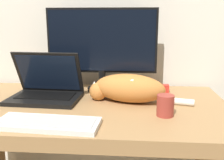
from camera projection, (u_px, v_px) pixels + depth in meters
name	position (u px, v px, depth m)	size (l,w,h in m)	color
desk	(87.00, 136.00, 1.32)	(1.38, 0.76, 0.77)	#A37A4C
monitor	(102.00, 46.00, 1.45)	(0.61, 0.17, 0.46)	black
laptop	(46.00, 90.00, 1.34)	(0.36, 0.27, 0.24)	black
external_keyboard	(47.00, 123.00, 1.01)	(0.41, 0.18, 0.02)	white
cat	(128.00, 88.00, 1.29)	(0.52, 0.25, 0.14)	#C67A38
coffee_mug	(165.00, 105.00, 1.11)	(0.07, 0.07, 0.09)	#9E382D
small_toy	(165.00, 88.00, 1.48)	(0.04, 0.04, 0.04)	red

